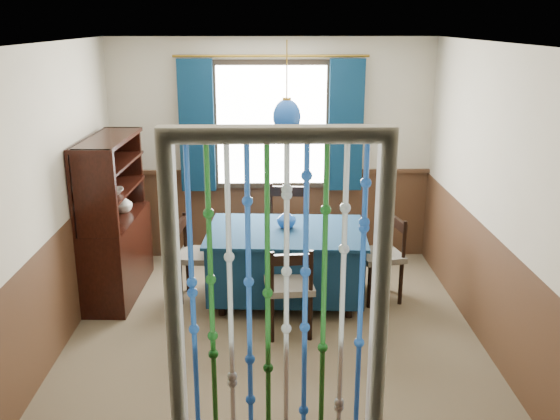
{
  "coord_description": "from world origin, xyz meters",
  "views": [
    {
      "loc": [
        -0.05,
        -4.91,
        2.67
      ],
      "look_at": [
        0.07,
        0.53,
        1.0
      ],
      "focal_mm": 40.0,
      "sensor_mm": 36.0,
      "label": 1
    }
  ],
  "objects_px": {
    "pendant_lamp": "(287,116)",
    "chair_left": "(196,256)",
    "dining_table": "(286,260)",
    "chair_right": "(382,255)",
    "chair_near": "(289,287)",
    "vase_table": "(286,219)",
    "chair_far": "(288,228)",
    "bowl_shelf": "(112,191)",
    "vase_sideboard": "(123,202)",
    "sideboard": "(115,240)"
  },
  "relations": [
    {
      "from": "pendant_lamp",
      "to": "chair_left",
      "type": "bearing_deg",
      "value": 175.49
    },
    {
      "from": "dining_table",
      "to": "chair_right",
      "type": "relative_size",
      "value": 1.84
    },
    {
      "from": "chair_near",
      "to": "vase_table",
      "type": "xyz_separation_m",
      "value": [
        -0.0,
        0.79,
        0.37
      ]
    },
    {
      "from": "chair_far",
      "to": "pendant_lamp",
      "type": "relative_size",
      "value": 1.15
    },
    {
      "from": "dining_table",
      "to": "chair_right",
      "type": "xyz_separation_m",
      "value": [
        0.95,
        0.01,
        0.03
      ]
    },
    {
      "from": "vase_table",
      "to": "dining_table",
      "type": "bearing_deg",
      "value": -91.89
    },
    {
      "from": "chair_near",
      "to": "pendant_lamp",
      "type": "relative_size",
      "value": 0.99
    },
    {
      "from": "chair_far",
      "to": "dining_table",
      "type": "bearing_deg",
      "value": 90.53
    },
    {
      "from": "chair_right",
      "to": "vase_table",
      "type": "distance_m",
      "value": 1.01
    },
    {
      "from": "bowl_shelf",
      "to": "pendant_lamp",
      "type": "bearing_deg",
      "value": -0.12
    },
    {
      "from": "vase_table",
      "to": "chair_right",
      "type": "bearing_deg",
      "value": -4.32
    },
    {
      "from": "chair_near",
      "to": "chair_far",
      "type": "bearing_deg",
      "value": 83.57
    },
    {
      "from": "bowl_shelf",
      "to": "vase_sideboard",
      "type": "bearing_deg",
      "value": 90.0
    },
    {
      "from": "bowl_shelf",
      "to": "chair_far",
      "type": "bearing_deg",
      "value": 22.49
    },
    {
      "from": "dining_table",
      "to": "chair_right",
      "type": "height_order",
      "value": "chair_right"
    },
    {
      "from": "pendant_lamp",
      "to": "bowl_shelf",
      "type": "bearing_deg",
      "value": 179.88
    },
    {
      "from": "vase_table",
      "to": "bowl_shelf",
      "type": "distance_m",
      "value": 1.67
    },
    {
      "from": "sideboard",
      "to": "chair_far",
      "type": "bearing_deg",
      "value": 18.55
    },
    {
      "from": "chair_near",
      "to": "chair_left",
      "type": "relative_size",
      "value": 1.0
    },
    {
      "from": "sideboard",
      "to": "chair_near",
      "type": "bearing_deg",
      "value": -25.57
    },
    {
      "from": "sideboard",
      "to": "pendant_lamp",
      "type": "distance_m",
      "value": 2.12
    },
    {
      "from": "chair_right",
      "to": "vase_sideboard",
      "type": "xyz_separation_m",
      "value": [
        -2.58,
        0.38,
        0.45
      ]
    },
    {
      "from": "chair_near",
      "to": "bowl_shelf",
      "type": "relative_size",
      "value": 3.61
    },
    {
      "from": "dining_table",
      "to": "chair_near",
      "type": "relative_size",
      "value": 1.89
    },
    {
      "from": "dining_table",
      "to": "vase_table",
      "type": "xyz_separation_m",
      "value": [
        0.0,
        0.08,
        0.39
      ]
    },
    {
      "from": "chair_near",
      "to": "chair_far",
      "type": "xyz_separation_m",
      "value": [
        0.04,
        1.41,
        0.07
      ]
    },
    {
      "from": "sideboard",
      "to": "pendant_lamp",
      "type": "bearing_deg",
      "value": -4.17
    },
    {
      "from": "chair_far",
      "to": "vase_sideboard",
      "type": "bearing_deg",
      "value": 14.33
    },
    {
      "from": "chair_far",
      "to": "chair_right",
      "type": "xyz_separation_m",
      "value": [
        0.9,
        -0.69,
        -0.06
      ]
    },
    {
      "from": "chair_near",
      "to": "bowl_shelf",
      "type": "height_order",
      "value": "bowl_shelf"
    },
    {
      "from": "vase_table",
      "to": "pendant_lamp",
      "type": "bearing_deg",
      "value": -91.89
    },
    {
      "from": "dining_table",
      "to": "pendant_lamp",
      "type": "bearing_deg",
      "value": -91.51
    },
    {
      "from": "dining_table",
      "to": "chair_left",
      "type": "xyz_separation_m",
      "value": [
        -0.89,
        0.07,
        0.02
      ]
    },
    {
      "from": "dining_table",
      "to": "chair_far",
      "type": "xyz_separation_m",
      "value": [
        0.04,
        0.7,
        0.09
      ]
    },
    {
      "from": "chair_left",
      "to": "vase_table",
      "type": "relative_size",
      "value": 4.71
    },
    {
      "from": "chair_near",
      "to": "chair_left",
      "type": "height_order",
      "value": "chair_left"
    },
    {
      "from": "chair_left",
      "to": "sideboard",
      "type": "height_order",
      "value": "sideboard"
    },
    {
      "from": "chair_right",
      "to": "vase_sideboard",
      "type": "height_order",
      "value": "vase_sideboard"
    },
    {
      "from": "chair_left",
      "to": "pendant_lamp",
      "type": "relative_size",
      "value": 0.99
    },
    {
      "from": "sideboard",
      "to": "vase_sideboard",
      "type": "relative_size",
      "value": 7.78
    },
    {
      "from": "chair_near",
      "to": "vase_table",
      "type": "bearing_deg",
      "value": 85.32
    },
    {
      "from": "chair_near",
      "to": "chair_left",
      "type": "distance_m",
      "value": 1.19
    },
    {
      "from": "chair_left",
      "to": "chair_right",
      "type": "relative_size",
      "value": 0.98
    },
    {
      "from": "chair_left",
      "to": "chair_near",
      "type": "bearing_deg",
      "value": 54.03
    },
    {
      "from": "chair_left",
      "to": "pendant_lamp",
      "type": "xyz_separation_m",
      "value": [
        0.89,
        -0.07,
        1.38
      ]
    },
    {
      "from": "chair_near",
      "to": "sideboard",
      "type": "xyz_separation_m",
      "value": [
        -1.71,
        0.9,
        0.12
      ]
    },
    {
      "from": "chair_left",
      "to": "bowl_shelf",
      "type": "bearing_deg",
      "value": -79.82
    },
    {
      "from": "chair_left",
      "to": "vase_table",
      "type": "bearing_deg",
      "value": 95.95
    },
    {
      "from": "bowl_shelf",
      "to": "vase_sideboard",
      "type": "xyz_separation_m",
      "value": [
        0.0,
        0.39,
        -0.22
      ]
    },
    {
      "from": "vase_sideboard",
      "to": "vase_table",
      "type": "bearing_deg",
      "value": -10.78
    }
  ]
}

